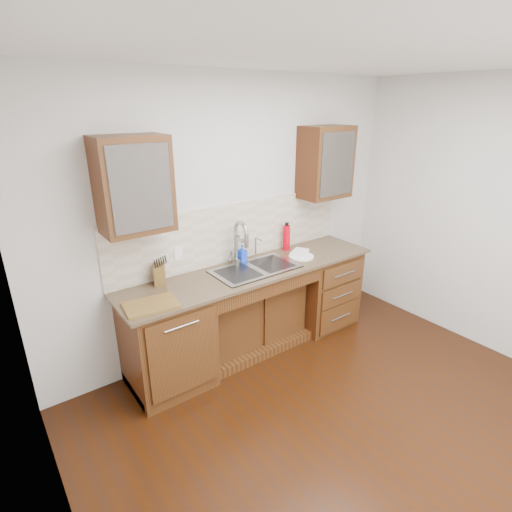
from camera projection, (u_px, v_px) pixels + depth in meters
ground at (360, 437)px, 3.16m from camera, size 4.00×3.50×0.10m
ceiling at (409, 38)px, 2.15m from camera, size 4.00×3.50×0.10m
wall_back at (232, 217)px, 4.01m from camera, size 4.00×0.10×2.70m
wall_left at (41, 403)px, 1.52m from camera, size 0.10×3.50×2.70m
base_cabinet_left at (167, 341)px, 3.54m from camera, size 0.70×0.62×0.88m
base_cabinet_center at (249, 315)px, 4.17m from camera, size 1.20×0.44×0.70m
base_cabinet_right at (320, 287)px, 4.59m from camera, size 0.70×0.62×0.88m
countertop at (254, 270)px, 3.89m from camera, size 2.70×0.65×0.03m
backsplash at (236, 232)px, 4.02m from camera, size 2.70×0.02×0.59m
sink at (255, 277)px, 3.91m from camera, size 0.84×0.46×0.19m
faucet at (236, 245)px, 3.94m from camera, size 0.04×0.04×0.40m
filter_tap at (256, 247)px, 4.11m from camera, size 0.02×0.02×0.24m
upper_cabinet_left at (133, 185)px, 3.09m from camera, size 0.55×0.34×0.75m
upper_cabinet_right at (325, 162)px, 4.25m from camera, size 0.55×0.34×0.75m
outlet_left at (178, 254)px, 3.68m from camera, size 0.08×0.01×0.12m
outlet_right at (286, 229)px, 4.40m from camera, size 0.08×0.01×0.12m
soap_bottle at (242, 253)px, 4.03m from camera, size 0.09×0.09×0.18m
water_bottle at (287, 238)px, 4.33m from camera, size 0.09×0.09×0.28m
plate at (301, 256)px, 4.17m from camera, size 0.28×0.28×0.01m
dish_towel at (300, 252)px, 4.23m from camera, size 0.25×0.22×0.03m
knife_block at (160, 274)px, 3.54m from camera, size 0.15×0.19×0.18m
cutting_board at (151, 305)px, 3.17m from camera, size 0.44×0.34×0.02m
cup_left_a at (115, 195)px, 3.03m from camera, size 0.13×0.13×0.09m
cup_left_b at (148, 190)px, 3.18m from camera, size 0.13×0.13×0.10m
cup_right_a at (316, 168)px, 4.20m from camera, size 0.16×0.16×0.10m
cup_right_b at (330, 167)px, 4.32m from camera, size 0.10×0.10×0.08m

